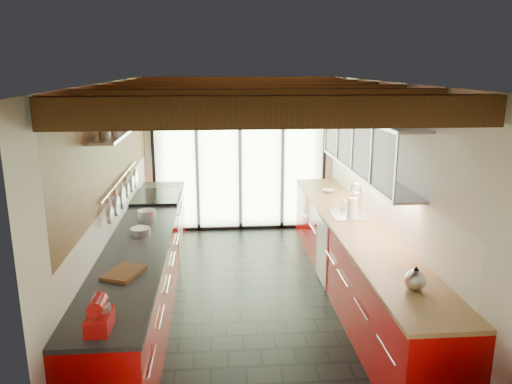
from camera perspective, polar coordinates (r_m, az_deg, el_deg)
ground at (r=6.26m, az=-0.47°, el=-12.09°), size 5.50×5.50×0.00m
room_shell at (r=5.72m, az=-0.50°, el=2.91°), size 5.50×5.50×5.50m
ceiling_beams at (r=6.00m, az=-0.79°, el=11.22°), size 3.14×5.06×4.90m
glass_door at (r=8.37m, az=-1.86°, el=6.59°), size 2.95×0.10×2.90m
left_counter at (r=6.12m, az=-12.60°, el=-8.37°), size 0.68×5.00×0.92m
range_stove at (r=7.47m, az=-11.14°, el=-4.02°), size 0.66×0.90×0.97m
right_counter at (r=6.29m, az=11.28°, el=-7.67°), size 0.68×5.00×0.92m
sink_assembly at (r=6.49m, az=10.67°, el=-2.26°), size 0.45×0.52×0.43m
upper_cabinets_right at (r=6.25m, az=12.55°, el=5.36°), size 0.34×3.00×3.00m
left_wall_fixtures at (r=6.03m, az=-14.82°, el=4.45°), size 0.28×2.60×0.96m
stand_mixer at (r=3.88m, az=-17.45°, el=-13.35°), size 0.17×0.29×0.27m
pot_large at (r=6.28m, az=-12.39°, el=-2.66°), size 0.26×0.26×0.14m
pot_small at (r=5.78m, az=-13.05°, el=-4.44°), size 0.25×0.25×0.09m
cutting_board at (r=4.79m, az=-14.86°, el=-8.92°), size 0.40×0.46×0.03m
kettle at (r=4.52m, az=17.77°, el=-9.43°), size 0.22×0.25×0.22m
paper_towel at (r=6.33m, az=10.90°, el=-1.85°), size 0.14×0.14×0.32m
soap_bottle at (r=6.72m, az=9.95°, el=-1.22°), size 0.10×0.10×0.18m
bowl at (r=7.59m, az=8.24°, el=0.13°), size 0.24×0.24×0.05m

